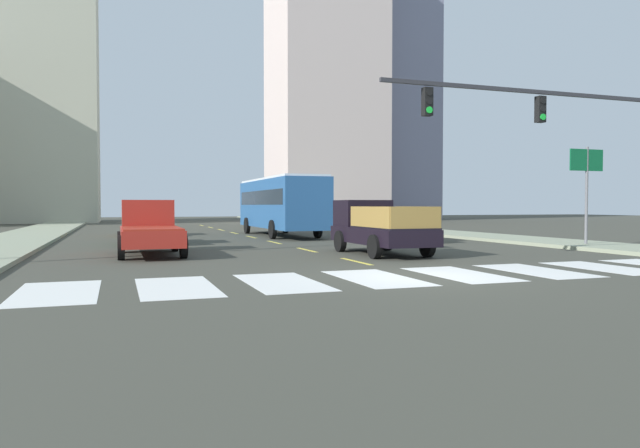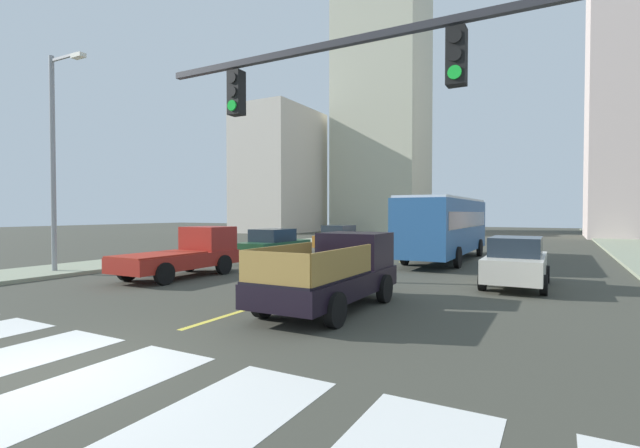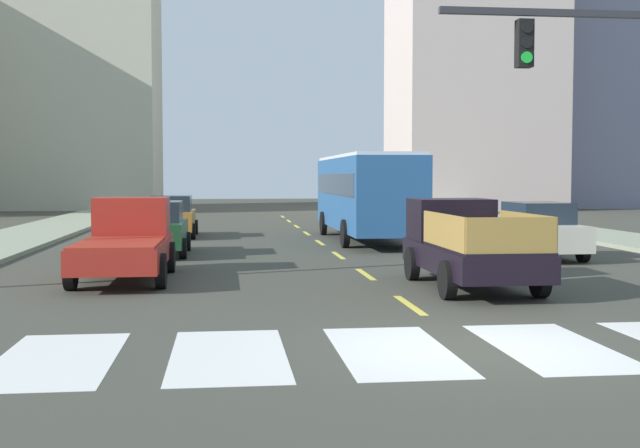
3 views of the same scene
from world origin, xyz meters
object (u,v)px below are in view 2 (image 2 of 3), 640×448
at_px(sedan_far, 516,262).
at_px(pickup_stakebed, 336,272).
at_px(sedan_near_left, 274,245).
at_px(streetlight_left, 55,154).
at_px(pickup_dark, 187,253).
at_px(city_bus, 445,224).
at_px(sedan_near_right, 340,238).
at_px(traffic_signal_gantry, 550,86).

bearing_deg(sedan_far, pickup_stakebed, -124.36).
height_order(sedan_near_left, streetlight_left, streetlight_left).
relative_size(pickup_stakebed, pickup_dark, 1.00).
relative_size(pickup_dark, city_bus, 0.48).
xyz_separation_m(pickup_stakebed, pickup_dark, (-7.87, 2.33, -0.02)).
distance_m(sedan_near_left, streetlight_left, 10.50).
bearing_deg(streetlight_left, sedan_far, 18.73).
bearing_deg(pickup_dark, pickup_stakebed, -15.93).
height_order(pickup_stakebed, pickup_dark, same).
distance_m(pickup_stakebed, sedan_far, 7.09).
height_order(sedan_near_right, sedan_far, same).
bearing_deg(pickup_dark, sedan_near_right, 89.69).
xyz_separation_m(pickup_dark, traffic_signal_gantry, (13.05, -6.30, 3.33)).
bearing_deg(pickup_stakebed, sedan_near_left, 133.82).
xyz_separation_m(sedan_far, sedan_near_left, (-11.66, 2.31, 0.00)).
xyz_separation_m(city_bus, sedan_far, (4.04, -7.23, -1.09)).
relative_size(pickup_dark, sedan_far, 1.18).
relative_size(pickup_stakebed, sedan_far, 1.18).
height_order(pickup_stakebed, sedan_far, pickup_stakebed).
bearing_deg(streetlight_left, pickup_stakebed, -0.38).
xyz_separation_m(pickup_dark, sedan_near_left, (0.23, 5.82, -0.06)).
height_order(pickup_stakebed, streetlight_left, streetlight_left).
xyz_separation_m(pickup_dark, sedan_far, (11.88, 3.51, -0.06)).
bearing_deg(pickup_dark, city_bus, 54.46).
relative_size(sedan_near_left, traffic_signal_gantry, 0.42).
bearing_deg(pickup_dark, streetlight_left, -155.59).
height_order(pickup_dark, streetlight_left, streetlight_left).
height_order(pickup_stakebed, sedan_near_left, pickup_stakebed).
bearing_deg(sedan_near_left, pickup_dark, -91.83).
xyz_separation_m(sedan_near_left, streetlight_left, (-5.32, -8.07, 4.11)).
distance_m(sedan_far, sedan_near_left, 11.88).
distance_m(sedan_near_right, sedan_far, 15.40).
distance_m(city_bus, sedan_near_left, 9.13).
bearing_deg(pickup_stakebed, pickup_dark, 164.14).
height_order(pickup_stakebed, traffic_signal_gantry, traffic_signal_gantry).
height_order(pickup_dark, sedan_near_left, pickup_dark).
height_order(pickup_dark, sedan_far, pickup_dark).
bearing_deg(sedan_near_right, city_bus, -19.58).
distance_m(sedan_near_right, sedan_near_left, 7.74).
bearing_deg(sedan_near_left, traffic_signal_gantry, -42.97).
distance_m(pickup_dark, traffic_signal_gantry, 14.87).
relative_size(city_bus, sedan_near_right, 2.45).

